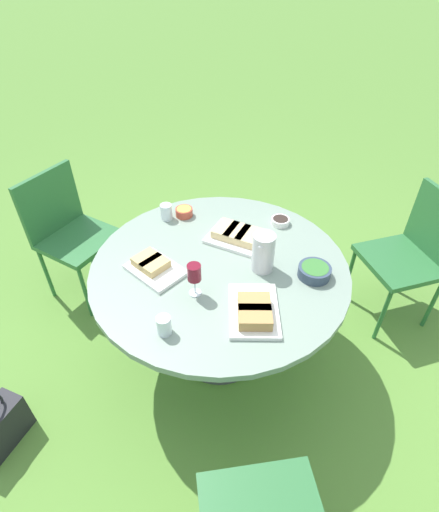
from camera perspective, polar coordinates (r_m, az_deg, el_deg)
name	(u,v)px	position (r m, az deg, el deg)	size (l,w,h in m)	color
ground_plane	(220,350)	(2.59, 0.00, -13.28)	(40.00, 40.00, 0.00)	#5B8C38
dining_table	(220,278)	(2.12, 0.00, -3.23)	(1.33, 1.33, 0.72)	#4C4C51
chair_near_left	(68,227)	(2.83, -20.85, 3.88)	(0.50, 0.48, 0.89)	#2D6B38
chair_far_back	(414,250)	(2.74, 26.06, 0.83)	(0.61, 0.60, 0.89)	#2D6B38
water_pitcher	(263,252)	(1.98, 6.26, 0.52)	(0.12, 0.11, 0.21)	silver
wine_glass	(194,274)	(1.83, -3.63, -2.57)	(0.07, 0.07, 0.18)	silver
platter_bread_main	(153,266)	(2.04, -9.44, -1.44)	(0.29, 0.34, 0.06)	white
platter_charcuterie	(237,235)	(2.21, 2.49, 3.02)	(0.26, 0.33, 0.06)	white
platter_sandwich_side	(254,311)	(1.80, 4.98, -7.80)	(0.39, 0.33, 0.07)	white
bowl_fries	(184,212)	(2.41, -5.08, 6.33)	(0.10, 0.10, 0.05)	#B74733
bowl_salad	(314,271)	(2.03, 13.41, -2.09)	(0.16, 0.16, 0.06)	#334256
bowl_olives	(280,221)	(2.36, 8.68, 4.98)	(0.11, 0.11, 0.04)	white
cup_water_near	(164,325)	(1.73, -7.94, -9.78)	(0.06, 0.06, 0.09)	silver
cup_water_far	(166,212)	(2.39, -7.61, 6.28)	(0.07, 0.07, 0.09)	silver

